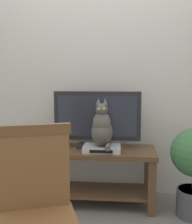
{
  "coord_description": "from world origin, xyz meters",
  "views": [
    {
      "loc": [
        0.24,
        -2.01,
        1.25
      ],
      "look_at": [
        0.01,
        0.56,
        0.92
      ],
      "focal_mm": 44.93,
      "sensor_mm": 36.0,
      "label": 1
    }
  ],
  "objects_px": {
    "cat": "(102,128)",
    "book_stack": "(57,141)",
    "tv_stand": "(96,167)",
    "tv": "(97,119)",
    "media_box": "(102,148)",
    "wooden_chair": "(36,203)"
  },
  "relations": [
    {
      "from": "media_box",
      "to": "book_stack",
      "type": "distance_m",
      "value": 0.47
    },
    {
      "from": "cat",
      "to": "book_stack",
      "type": "height_order",
      "value": "cat"
    },
    {
      "from": "tv",
      "to": "media_box",
      "type": "xyz_separation_m",
      "value": [
        0.06,
        -0.14,
        -0.26
      ]
    },
    {
      "from": "tv_stand",
      "to": "tv",
      "type": "xyz_separation_m",
      "value": [
        0.0,
        0.07,
        0.46
      ]
    },
    {
      "from": "media_box",
      "to": "cat",
      "type": "distance_m",
      "value": 0.2
    },
    {
      "from": "tv_stand",
      "to": "book_stack",
      "type": "bearing_deg",
      "value": 173.57
    },
    {
      "from": "cat",
      "to": "wooden_chair",
      "type": "distance_m",
      "value": 1.17
    },
    {
      "from": "tv_stand",
      "to": "media_box",
      "type": "distance_m",
      "value": 0.22
    },
    {
      "from": "tv_stand",
      "to": "cat",
      "type": "height_order",
      "value": "cat"
    },
    {
      "from": "tv_stand",
      "to": "book_stack",
      "type": "height_order",
      "value": "book_stack"
    },
    {
      "from": "tv_stand",
      "to": "wooden_chair",
      "type": "distance_m",
      "value": 1.23
    },
    {
      "from": "media_box",
      "to": "tv_stand",
      "type": "bearing_deg",
      "value": 131.36
    },
    {
      "from": "cat",
      "to": "wooden_chair",
      "type": "height_order",
      "value": "cat"
    },
    {
      "from": "media_box",
      "to": "cat",
      "type": "xyz_separation_m",
      "value": [
        0.0,
        -0.01,
        0.19
      ]
    },
    {
      "from": "media_box",
      "to": "wooden_chair",
      "type": "height_order",
      "value": "wooden_chair"
    },
    {
      "from": "tv_stand",
      "to": "media_box",
      "type": "bearing_deg",
      "value": -48.64
    },
    {
      "from": "cat",
      "to": "wooden_chair",
      "type": "relative_size",
      "value": 0.46
    },
    {
      "from": "tv_stand",
      "to": "tv",
      "type": "height_order",
      "value": "tv"
    },
    {
      "from": "wooden_chair",
      "to": "tv",
      "type": "bearing_deg",
      "value": 79.8
    },
    {
      "from": "wooden_chair",
      "to": "cat",
      "type": "bearing_deg",
      "value": 75.54
    },
    {
      "from": "tv_stand",
      "to": "book_stack",
      "type": "xyz_separation_m",
      "value": [
        -0.4,
        0.05,
        0.24
      ]
    },
    {
      "from": "tv_stand",
      "to": "tv",
      "type": "relative_size",
      "value": 1.33
    }
  ]
}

